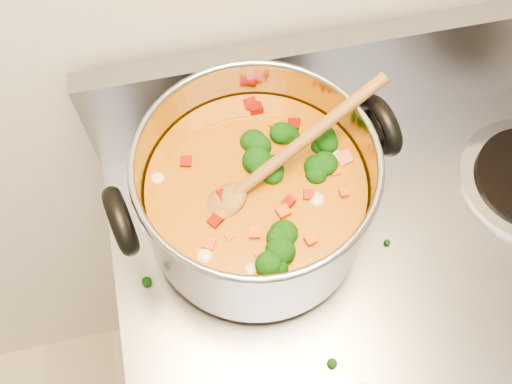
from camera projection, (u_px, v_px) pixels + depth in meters
electric_range at (374, 380)px, 1.08m from camera, size 0.76×0.68×1.08m
stockpot at (256, 194)px, 0.66m from camera, size 0.33×0.27×0.16m
wooden_spoon at (264, 172)px, 0.62m from camera, size 0.24×0.12×0.10m
cooktop_crumbs at (191, 237)px, 0.72m from camera, size 0.34×0.29×0.01m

